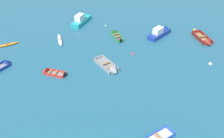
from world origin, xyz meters
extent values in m
ellipsoid|color=white|center=(-9.65, 25.07, 0.17)|extent=(2.38, 3.59, 0.34)
torus|color=black|center=(-9.65, 25.07, 0.32)|extent=(0.63, 0.63, 0.07)
cube|color=navy|center=(4.97, 30.36, 0.34)|extent=(3.41, 4.63, 0.68)
cone|color=navy|center=(6.11, 32.42, 0.37)|extent=(1.46, 1.36, 1.17)
cube|color=white|center=(4.76, 29.96, 1.14)|extent=(1.66, 1.91, 0.93)
cube|color=black|center=(5.11, 30.59, 1.33)|extent=(0.89, 0.58, 0.41)
cube|color=#99754C|center=(11.51, 30.96, 0.07)|extent=(2.89, 3.91, 0.14)
cube|color=maroon|center=(12.14, 31.29, 0.28)|extent=(1.87, 3.49, 0.57)
cube|color=maroon|center=(10.88, 30.63, 0.28)|extent=(1.87, 3.49, 0.57)
cube|color=maroon|center=(10.62, 32.68, 0.28)|extent=(1.30, 0.77, 0.57)
cone|color=maroon|center=(12.44, 29.17, 0.31)|extent=(1.62, 1.42, 1.36)
cube|color=#937047|center=(11.42, 31.14, 0.40)|extent=(1.31, 0.94, 0.03)
cube|color=#937047|center=(11.94, 30.14, 0.40)|extent=(1.31, 0.94, 0.03)
cube|color=gray|center=(-0.97, 20.26, 0.06)|extent=(3.60, 3.37, 0.12)
cube|color=gray|center=(-0.51, 20.79, 0.25)|extent=(2.92, 2.55, 0.50)
cube|color=gray|center=(-1.43, 19.74, 0.25)|extent=(2.92, 2.55, 0.50)
cube|color=gray|center=(-2.39, 21.51, 0.25)|extent=(1.01, 1.13, 0.50)
cone|color=gray|center=(0.52, 18.97, 0.27)|extent=(1.54, 1.58, 1.34)
cube|color=#937047|center=(-1.11, 20.39, 0.35)|extent=(1.12, 1.20, 0.03)
cube|color=#937047|center=(-0.28, 19.67, 0.35)|extent=(1.12, 1.20, 0.03)
cube|color=#4C4C51|center=(-1.36, 28.30, 0.04)|extent=(2.48, 3.04, 0.09)
cube|color=#288C3D|center=(-1.85, 27.99, 0.17)|extent=(1.69, 2.61, 0.35)
cube|color=#288C3D|center=(-0.87, 28.61, 0.17)|extent=(1.69, 2.61, 0.35)
cube|color=#288C3D|center=(-0.55, 27.01, 0.17)|extent=(1.02, 0.71, 0.35)
cone|color=#288C3D|center=(-2.21, 29.64, 0.19)|extent=(1.31, 1.18, 1.11)
cube|color=#937047|center=(-1.28, 28.17, 0.24)|extent=(1.04, 0.82, 0.03)
cube|color=#937047|center=(-1.75, 28.92, 0.24)|extent=(1.04, 0.82, 0.03)
cube|color=black|center=(-0.48, 26.91, 0.29)|extent=(0.40, 0.40, 0.48)
cube|color=teal|center=(-8.60, 31.82, 0.34)|extent=(2.27, 4.79, 0.69)
cone|color=teal|center=(-8.19, 34.18, 0.38)|extent=(1.40, 1.12, 1.26)
cube|color=white|center=(-8.68, 31.37, 1.21)|extent=(1.35, 1.82, 1.05)
cube|color=black|center=(-8.55, 32.09, 1.42)|extent=(1.03, 0.31, 0.46)
cube|color=navy|center=(-13.67, 15.78, 0.20)|extent=(1.19, 3.04, 0.41)
cone|color=navy|center=(-13.68, 17.57, 0.22)|extent=(1.40, 1.11, 1.22)
cube|color=gray|center=(-6.76, 16.95, 0.04)|extent=(2.63, 1.10, 0.09)
cube|color=red|center=(-6.79, 16.46, 0.18)|extent=(2.68, 0.26, 0.35)
cube|color=red|center=(-6.72, 17.44, 0.18)|extent=(2.68, 0.26, 0.35)
cube|color=red|center=(-5.42, 16.85, 0.18)|extent=(0.17, 0.97, 0.35)
cone|color=red|center=(-8.15, 17.05, 0.19)|extent=(0.68, 0.98, 0.94)
cube|color=#937047|center=(-6.62, 16.94, 0.25)|extent=(0.34, 0.90, 0.03)
cube|color=#937047|center=(-7.40, 16.99, 0.25)|extent=(0.34, 0.90, 0.03)
cube|color=black|center=(-5.31, 16.84, 0.30)|extent=(0.27, 0.27, 0.49)
cube|color=blue|center=(6.29, 10.35, 0.19)|extent=(2.35, 2.58, 0.37)
cube|color=blue|center=(7.88, 11.22, 0.19)|extent=(0.94, 0.87, 0.37)
cube|color=#937047|center=(6.85, 10.08, 0.26)|extent=(1.02, 0.97, 0.03)
ellipsoid|color=orange|center=(-16.61, 21.80, 0.15)|extent=(2.68, 2.61, 0.29)
torus|color=black|center=(-16.61, 21.80, 0.28)|extent=(0.55, 0.55, 0.06)
sphere|color=red|center=(1.88, 24.08, 0.00)|extent=(0.38, 0.38, 0.38)
sphere|color=yellow|center=(-4.18, 31.84, 0.00)|extent=(0.28, 0.28, 0.28)
sphere|color=silver|center=(12.35, 24.14, 0.00)|extent=(0.46, 0.46, 0.46)
sphere|color=yellow|center=(10.47, 33.98, 0.00)|extent=(0.44, 0.44, 0.44)
camera|label=1|loc=(6.34, -5.44, 18.67)|focal=39.79mm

